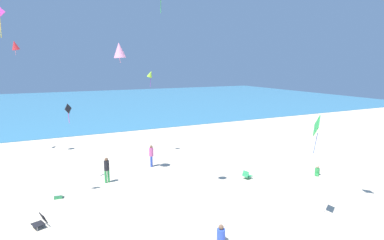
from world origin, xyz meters
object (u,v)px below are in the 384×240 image
cooler_box (58,196)px  kite_black (68,109)px  person_4 (151,154)px  kite_lime (150,74)px  kite_green (317,126)px  beach_chair_near_camera (247,175)px  kite_pink (119,50)px  person_5 (221,235)px  beach_chair_mid_beach (41,221)px  person_3 (317,172)px  kite_red (15,45)px  person_0 (107,168)px

cooler_box → kite_black: size_ratio=0.40×
person_4 → kite_lime: (1.16, 3.22, 5.92)m
person_4 → kite_green: size_ratio=0.90×
beach_chair_near_camera → kite_pink: 11.94m
person_5 → kite_pink: (-1.73, 10.21, 8.31)m
beach_chair_mid_beach → kite_black: kite_black is taller
person_3 → kite_red: bearing=-74.6°
kite_pink → kite_green: kite_pink is taller
person_3 → kite_pink: bearing=-63.5°
person_3 → kite_black: kite_black is taller
kite_pink → kite_red: kite_red is taller
beach_chair_mid_beach → person_3: (17.57, -0.61, -0.05)m
person_3 → kite_lime: 14.91m
cooler_box → kite_pink: kite_pink is taller
beach_chair_near_camera → beach_chair_mid_beach: bearing=172.3°
beach_chair_near_camera → kite_lime: bearing=102.0°
person_4 → person_0: bearing=56.0°
person_3 → kite_green: kite_green is taller
kite_lime → kite_green: (3.18, -14.75, -2.09)m
kite_pink → cooler_box: bearing=-153.8°
person_0 → kite_green: (8.04, -9.68, 3.81)m
person_0 → person_4: (3.69, 1.85, -0.01)m
person_5 → kite_black: size_ratio=0.63×
kite_black → kite_lime: bearing=29.6°
kite_lime → person_0: bearing=-133.7°
person_5 → kite_black: 12.50m
cooler_box → person_4: bearing=24.6°
beach_chair_mid_beach → kite_lime: (8.88, 9.53, 6.58)m
person_0 → person_3: 14.48m
kite_green → kite_black: bearing=132.8°
person_0 → beach_chair_mid_beach: bearing=134.8°
person_3 → kite_pink: 15.94m
kite_pink → kite_red: bearing=128.0°
beach_chair_near_camera → kite_pink: size_ratio=0.49×
person_5 → kite_green: kite_green is taller
beach_chair_mid_beach → beach_chair_near_camera: (12.69, 0.96, -0.03)m
person_5 → kite_pink: size_ratio=0.58×
beach_chair_near_camera → kite_green: size_ratio=0.36×
cooler_box → person_3: bearing=-12.9°
beach_chair_near_camera → kite_black: kite_black is taller
cooler_box → beach_chair_mid_beach: bearing=-106.6°
person_4 → kite_green: 12.90m
person_4 → kite_green: (4.34, -11.53, 3.82)m
beach_chair_near_camera → person_4: 7.34m
beach_chair_near_camera → kite_black: 12.53m
kite_lime → beach_chair_near_camera: bearing=-66.0°
beach_chair_near_camera → kite_black: size_ratio=0.54×
cooler_box → kite_red: 13.86m
person_3 → kite_lime: (-8.69, 10.14, 6.63)m
beach_chair_near_camera → kite_green: kite_green is taller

